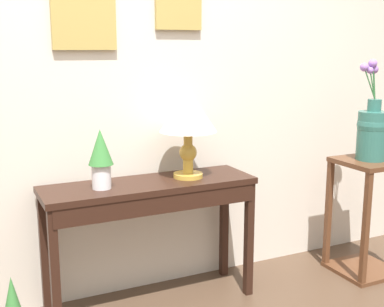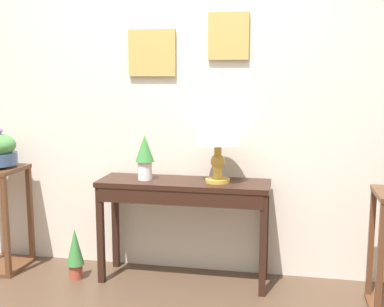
% 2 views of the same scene
% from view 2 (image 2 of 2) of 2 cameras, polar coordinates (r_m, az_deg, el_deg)
% --- Properties ---
extents(back_wall_with_art, '(9.00, 0.13, 2.80)m').
position_cam_2_polar(back_wall_with_art, '(3.68, -1.63, 7.90)').
color(back_wall_with_art, beige).
rests_on(back_wall_with_art, ground).
extents(console_table, '(1.21, 0.37, 0.74)m').
position_cam_2_polar(console_table, '(3.47, -1.04, -5.06)').
color(console_table, black).
rests_on(console_table, ground).
extents(table_lamp, '(0.33, 0.33, 0.51)m').
position_cam_2_polar(table_lamp, '(3.37, 3.04, 2.76)').
color(table_lamp, gold).
rests_on(table_lamp, console_table).
extents(potted_plant_on_console, '(0.13, 0.13, 0.32)m').
position_cam_2_polar(potted_plant_on_console, '(3.48, -5.50, -0.14)').
color(potted_plant_on_console, silver).
rests_on(potted_plant_on_console, console_table).
extents(potted_plant_floor, '(0.12, 0.12, 0.38)m').
position_cam_2_polar(potted_plant_floor, '(3.74, -13.39, -11.01)').
color(potted_plant_floor, '#9E4733').
rests_on(potted_plant_floor, ground).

